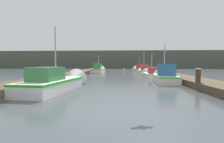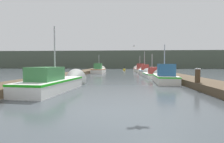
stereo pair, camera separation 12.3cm
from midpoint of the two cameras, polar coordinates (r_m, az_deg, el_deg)
The scene contains 14 objects.
ground_plane at distance 5.56m, azimuth -1.17°, elevation -13.68°, with size 200.00×200.00×0.00m.
dock_left at distance 22.28m, azimuth -12.89°, elevation -0.94°, with size 2.24×40.00×0.43m.
dock_right at distance 22.04m, azimuth 17.93°, elevation -1.03°, with size 2.24×40.00×0.43m.
distant_shore_ridge at distance 64.42m, azimuth 3.25°, elevation 3.78°, with size 120.00×16.00×5.81m.
fishing_boat_0 at distance 11.11m, azimuth -16.77°, elevation -3.21°, with size 2.32×6.44×4.21m.
fishing_boat_1 at distance 15.33m, azimuth 16.83°, elevation -1.53°, with size 1.89×5.34×3.54m.
fishing_boat_2 at distance 21.10m, azimuth 12.80°, elevation -0.83°, with size 1.80×4.80×3.21m.
fishing_boat_3 at distance 26.12m, azimuth 10.59°, elevation 0.14°, with size 1.66×6.03×3.66m.
fishing_boat_4 at distance 29.60m, azimuth -4.06°, elevation 0.50°, with size 1.86×6.18×3.51m.
fishing_boat_5 at distance 33.75m, azimuth 9.05°, elevation 0.71°, with size 2.21×6.21×3.51m.
mooring_piling_0 at distance 32.18m, azimuth 11.61°, elevation 0.77°, with size 0.30×0.30×1.12m.
mooring_piling_1 at distance 11.69m, azimuth 26.41°, elevation -2.18°, with size 0.34×0.34×1.27m.
channel_buoy at distance 39.03m, azimuth 4.12°, elevation 0.54°, with size 0.59×0.59×1.09m.
seagull_1 at distance 21.46m, azimuth 7.32°, elevation 8.23°, with size 0.29×0.55×0.12m.
Camera 2 is at (0.51, -5.32, 1.56)m, focal length 28.00 mm.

